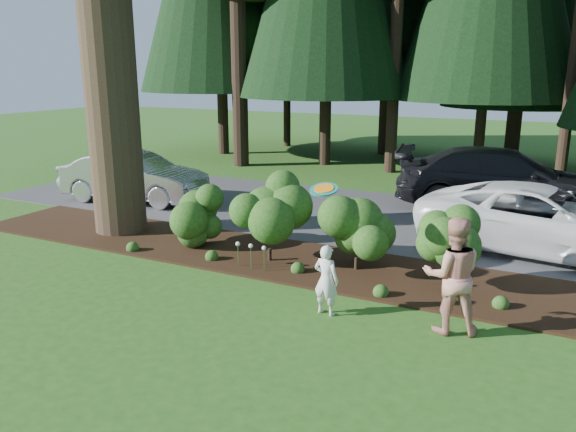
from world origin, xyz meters
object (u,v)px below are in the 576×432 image
object	(u,v)px
car_silver_wagon	(134,177)
frisbee	(324,189)
car_white_suv	(541,220)
adult	(452,275)
child	(326,280)
car_dark_suv	(504,180)

from	to	relation	value
car_silver_wagon	frisbee	world-z (taller)	frisbee
car_white_suv	car_silver_wagon	bearing A→B (deg)	98.17
car_silver_wagon	adult	world-z (taller)	adult
child	frisbee	bearing A→B (deg)	-51.69
car_dark_suv	frisbee	size ratio (longest dim) A/B	12.61
adult	car_white_suv	bearing A→B (deg)	-122.21
car_dark_suv	child	distance (m)	8.81
car_silver_wagon	car_white_suv	world-z (taller)	car_silver_wagon
car_white_suv	child	size ratio (longest dim) A/B	4.39
car_dark_suv	child	world-z (taller)	car_dark_suv
car_dark_suv	frisbee	distance (m)	8.61
adult	frisbee	bearing A→B (deg)	-21.68
car_silver_wagon	car_white_suv	size ratio (longest dim) A/B	0.86
frisbee	child	bearing A→B (deg)	-57.79
car_white_suv	adult	world-z (taller)	adult
adult	car_silver_wagon	bearing A→B (deg)	-44.35
frisbee	adult	bearing A→B (deg)	-1.39
car_white_suv	car_dark_suv	distance (m)	3.79
car_silver_wagon	car_dark_suv	distance (m)	10.76
car_silver_wagon	car_white_suv	distance (m)	11.21
car_white_suv	car_dark_suv	world-z (taller)	car_dark_suv
car_dark_suv	adult	world-z (taller)	adult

